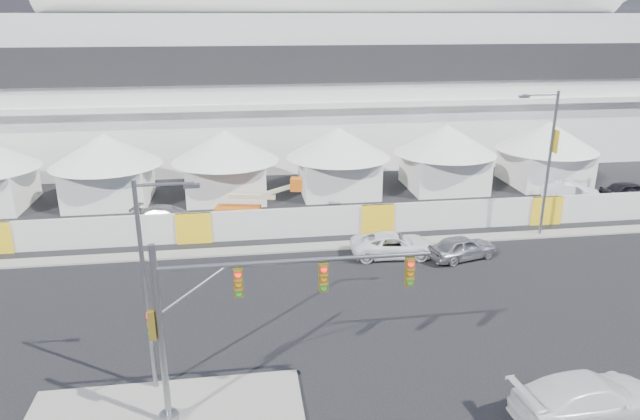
{
  "coord_description": "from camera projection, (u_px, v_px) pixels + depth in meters",
  "views": [
    {
      "loc": [
        -2.89,
        -20.32,
        13.88
      ],
      "look_at": [
        1.49,
        10.0,
        3.36
      ],
      "focal_mm": 32.0,
      "sensor_mm": 36.0,
      "label": 1
    }
  ],
  "objects": [
    {
      "name": "traffic_mast",
      "position": [
        224.0,
        323.0,
        19.27
      ],
      "size": [
        9.53,
        0.66,
        6.84
      ],
      "color": "gray",
      "rests_on": "median_island"
    },
    {
      "name": "lot_car_a",
      "position": [
        571.0,
        192.0,
        44.69
      ],
      "size": [
        3.07,
        4.66,
        1.45
      ],
      "primitive_type": "imported",
      "rotation": [
        0.0,
        0.0,
        1.19
      ],
      "color": "white",
      "rests_on": "ground"
    },
    {
      "name": "streetlight_curb",
      "position": [
        547.0,
        154.0,
        36.05
      ],
      "size": [
        2.81,
        0.63,
        9.48
      ],
      "color": "slate",
      "rests_on": "ground"
    },
    {
      "name": "ground",
      "position": [
        319.0,
        364.0,
        23.92
      ],
      "size": [
        160.0,
        160.0,
        0.0
      ],
      "primitive_type": "plane",
      "color": "black",
      "rests_on": "ground"
    },
    {
      "name": "boom_lift",
      "position": [
        246.0,
        208.0,
        40.54
      ],
      "size": [
        6.38,
        2.03,
        3.16
      ],
      "rotation": [
        0.0,
        0.0,
        -0.21
      ],
      "color": "orange",
      "rests_on": "ground"
    },
    {
      "name": "stadium",
      "position": [
        345.0,
        58.0,
        60.88
      ],
      "size": [
        80.0,
        24.8,
        21.98
      ],
      "color": "silver",
      "rests_on": "ground"
    },
    {
      "name": "far_curb",
      "position": [
        587.0,
        232.0,
        38.31
      ],
      "size": [
        80.0,
        1.2,
        0.12
      ],
      "primitive_type": "cube",
      "color": "gray",
      "rests_on": "ground"
    },
    {
      "name": "lot_car_b",
      "position": [
        630.0,
        191.0,
        44.57
      ],
      "size": [
        1.95,
        4.66,
        1.58
      ],
      "primitive_type": "imported",
      "rotation": [
        0.0,
        0.0,
        1.59
      ],
      "color": "black",
      "rests_on": "ground"
    },
    {
      "name": "streetlight_median",
      "position": [
        150.0,
        274.0,
        20.71
      ],
      "size": [
        2.31,
        0.23,
        8.35
      ],
      "color": "slate",
      "rests_on": "median_island"
    },
    {
      "name": "pickup_near",
      "position": [
        590.0,
        398.0,
        20.44
      ],
      "size": [
        2.91,
        5.98,
        1.68
      ],
      "primitive_type": "imported",
      "rotation": [
        0.0,
        0.0,
        1.67
      ],
      "color": "white",
      "rests_on": "ground"
    },
    {
      "name": "lot_car_c",
      "position": [
        170.0,
        217.0,
        39.12
      ],
      "size": [
        3.33,
        5.38,
        1.45
      ],
      "primitive_type": "imported",
      "rotation": [
        0.0,
        0.0,
        1.29
      ],
      "color": "#A3A2A7",
      "rests_on": "ground"
    },
    {
      "name": "hoarding_fence",
      "position": [
        377.0,
        219.0,
        37.98
      ],
      "size": [
        70.0,
        0.25,
        2.0
      ],
      "primitive_type": "cube",
      "color": "silver",
      "rests_on": "ground"
    },
    {
      "name": "pickup_curb",
      "position": [
        393.0,
        245.0,
        34.4
      ],
      "size": [
        2.69,
        5.28,
        1.43
      ],
      "primitive_type": "imported",
      "rotation": [
        0.0,
        0.0,
        1.51
      ],
      "color": "white",
      "rests_on": "ground"
    },
    {
      "name": "tent_row",
      "position": [
        283.0,
        157.0,
        45.43
      ],
      "size": [
        53.4,
        8.4,
        5.4
      ],
      "color": "white",
      "rests_on": "ground"
    },
    {
      "name": "sedan_silver",
      "position": [
        462.0,
        247.0,
        34.0
      ],
      "size": [
        2.81,
        4.57,
        1.45
      ],
      "primitive_type": "imported",
      "rotation": [
        0.0,
        0.0,
        1.85
      ],
      "color": "#A4A4A9",
      "rests_on": "ground"
    }
  ]
}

